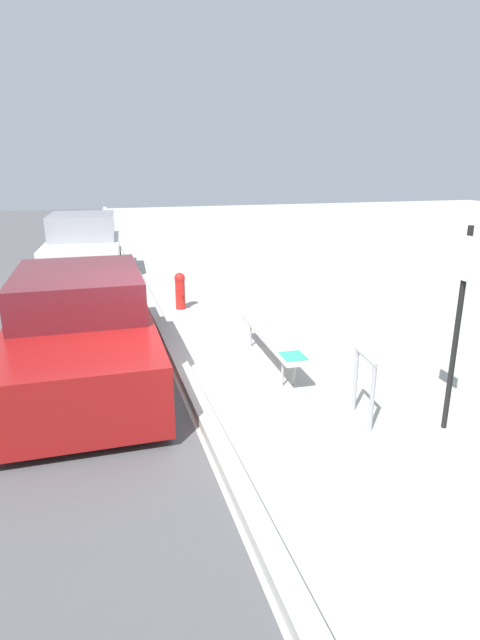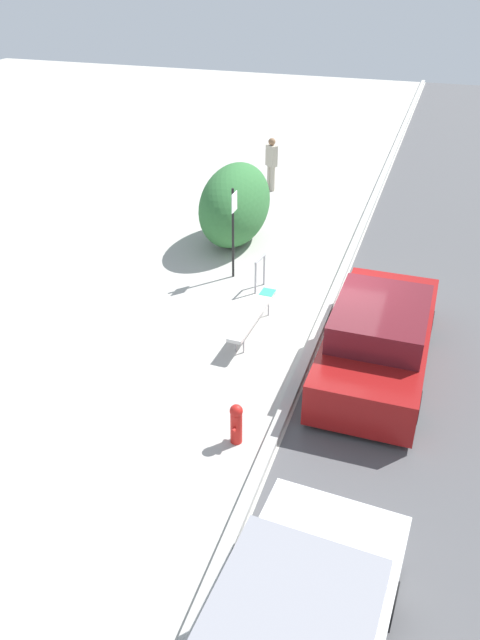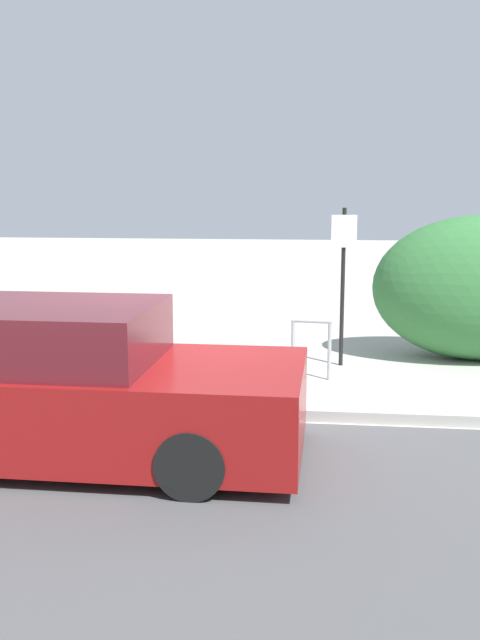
# 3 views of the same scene
# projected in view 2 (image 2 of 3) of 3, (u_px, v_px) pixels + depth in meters

# --- Properties ---
(ground_plane) EXTENTS (60.00, 60.00, 0.00)m
(ground_plane) POSITION_uv_depth(u_px,v_px,m) (320.00, 329.00, 13.56)
(ground_plane) COLOR #ADAAA3
(curb) EXTENTS (60.00, 0.20, 0.13)m
(curb) POSITION_uv_depth(u_px,v_px,m) (320.00, 326.00, 13.53)
(curb) COLOR #A8A8A3
(curb) RESTS_ON ground_plane
(bench) EXTENTS (2.30, 0.40, 0.50)m
(bench) POSITION_uv_depth(u_px,v_px,m) (253.00, 314.00, 13.23)
(bench) COLOR #99999E
(bench) RESTS_ON ground_plane
(bike_rack) EXTENTS (0.55, 0.12, 0.83)m
(bike_rack) POSITION_uv_depth(u_px,v_px,m) (260.00, 270.00, 14.89)
(bike_rack) COLOR #99999E
(bike_rack) RESTS_ON ground_plane
(sign_post) EXTENTS (0.36, 0.08, 2.30)m
(sign_post) POSITION_uv_depth(u_px,v_px,m) (233.00, 225.00, 15.00)
(sign_post) COLOR black
(sign_post) RESTS_ON ground_plane
(fire_hydrant) EXTENTS (0.36, 0.22, 0.77)m
(fire_hydrant) POSITION_uv_depth(u_px,v_px,m) (236.00, 423.00, 10.29)
(fire_hydrant) COLOR red
(fire_hydrant) RESTS_ON ground_plane
(shrub_hedge) EXTENTS (3.17, 1.76, 2.18)m
(shrub_hedge) POSITION_uv_depth(u_px,v_px,m) (235.00, 205.00, 17.00)
(shrub_hedge) COLOR #337038
(shrub_hedge) RESTS_ON ground_plane
(pedestrian) EXTENTS (0.42, 0.45, 1.76)m
(pedestrian) POSITION_uv_depth(u_px,v_px,m) (271.00, 163.00, 20.77)
(pedestrian) COLOR #B7AD99
(pedestrian) RESTS_ON ground_plane
(parked_car_near) EXTENTS (4.72, 1.95, 1.48)m
(parked_car_near) POSITION_uv_depth(u_px,v_px,m) (379.00, 338.00, 12.01)
(parked_car_near) COLOR black
(parked_car_near) RESTS_ON ground_plane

